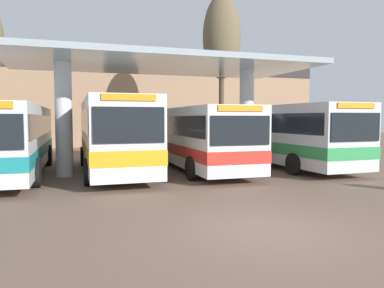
% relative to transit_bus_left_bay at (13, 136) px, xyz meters
% --- Properties ---
extents(ground_plane, '(100.00, 100.00, 0.00)m').
position_rel_transit_bus_left_bay_xyz_m(ground_plane, '(6.50, -10.89, -1.73)').
color(ground_plane, '#755B4C').
extents(townhouse_backdrop, '(40.00, 0.58, 8.78)m').
position_rel_transit_bus_left_bay_xyz_m(townhouse_backdrop, '(6.50, 15.61, 3.39)').
color(townhouse_backdrop, '#9E7A5B').
rests_on(townhouse_backdrop, ground_plane).
extents(station_canopy, '(13.73, 6.72, 5.16)m').
position_rel_transit_bus_left_bay_xyz_m(station_canopy, '(6.50, -1.18, 2.83)').
color(station_canopy, silver).
rests_on(station_canopy, ground_plane).
extents(transit_bus_left_bay, '(2.92, 11.81, 3.06)m').
position_rel_transit_bus_left_bay_xyz_m(transit_bus_left_bay, '(0.00, 0.00, 0.00)').
color(transit_bus_left_bay, silver).
rests_on(transit_bus_left_bay, ground_plane).
extents(transit_bus_center_bay, '(2.96, 10.38, 3.35)m').
position_rel_transit_bus_left_bay_xyz_m(transit_bus_center_bay, '(4.30, -0.63, 0.14)').
color(transit_bus_center_bay, white).
rests_on(transit_bus_center_bay, ground_plane).
extents(transit_bus_right_bay, '(2.95, 10.23, 3.02)m').
position_rel_transit_bus_left_bay_xyz_m(transit_bus_right_bay, '(8.36, -0.79, -0.03)').
color(transit_bus_right_bay, white).
rests_on(transit_bus_right_bay, ground_plane).
extents(transit_bus_far_right_bay, '(2.98, 11.71, 3.17)m').
position_rel_transit_bus_left_bay_xyz_m(transit_bus_far_right_bay, '(13.05, -0.40, 0.04)').
color(transit_bus_far_right_bay, silver).
rests_on(transit_bus_far_right_bay, ground_plane).
extents(poplar_tree_behind_left, '(2.66, 2.66, 11.13)m').
position_rel_transit_bus_left_bay_xyz_m(poplar_tree_behind_left, '(12.68, 6.36, 6.38)').
color(poplar_tree_behind_left, '#473A2B').
rests_on(poplar_tree_behind_left, ground_plane).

